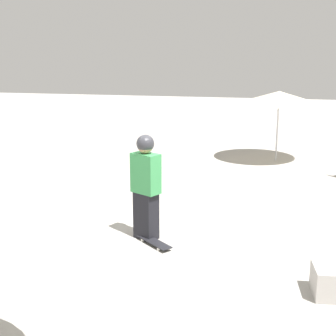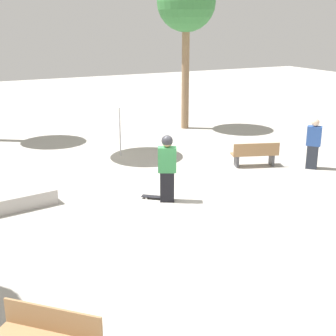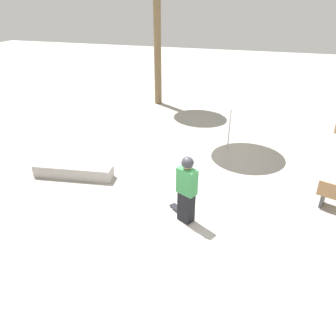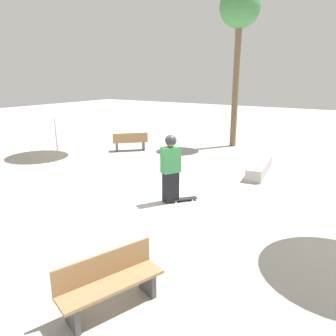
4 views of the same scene
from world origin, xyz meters
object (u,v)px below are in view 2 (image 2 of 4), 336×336
(skater_main, at_px, (167,166))
(shade_umbrella_white, at_px, (119,95))
(bystander_watching, at_px, (313,144))
(concrete_ledge, at_px, (7,204))
(bench_far, at_px, (255,154))
(shade_umbrella_cream, at_px, (287,275))
(palm_tree_far_back, at_px, (186,4))
(skateboard, at_px, (156,197))

(skater_main, xyz_separation_m, shade_umbrella_white, (4.83, -0.48, 1.25))
(bystander_watching, bearing_deg, concrete_ledge, -137.25)
(concrete_ledge, distance_m, bench_far, 8.23)
(skater_main, distance_m, shade_umbrella_white, 5.02)
(shade_umbrella_cream, bearing_deg, shade_umbrella_white, -11.71)
(concrete_ledge, distance_m, shade_umbrella_white, 6.19)
(bystander_watching, bearing_deg, palm_tree_far_back, 143.59)
(skater_main, xyz_separation_m, skateboard, (0.27, 0.23, -0.96))
(shade_umbrella_white, bearing_deg, bystander_watching, -129.71)
(skater_main, bearing_deg, palm_tree_far_back, -94.97)
(concrete_ledge, distance_m, shade_umbrella_cream, 8.81)
(bench_far, bearing_deg, skateboard, -144.46)
(shade_umbrella_cream, xyz_separation_m, palm_tree_far_back, (15.06, -6.86, 3.50))
(bench_far, height_order, bystander_watching, bystander_watching)
(skater_main, height_order, skateboard, skater_main)
(concrete_ledge, height_order, bench_far, bench_far)
(palm_tree_far_back, height_order, bystander_watching, palm_tree_far_back)
(skateboard, bearing_deg, concrete_ledge, 25.54)
(bench_far, distance_m, shade_umbrella_white, 5.25)
(bench_far, xyz_separation_m, palm_tree_far_back, (6.34, -0.72, 5.04))
(shade_umbrella_cream, height_order, bystander_watching, shade_umbrella_cream)
(bystander_watching, bearing_deg, skateboard, -131.03)
(concrete_ledge, height_order, shade_umbrella_white, shade_umbrella_white)
(shade_umbrella_white, height_order, bystander_watching, shade_umbrella_white)
(skateboard, distance_m, shade_umbrella_cream, 7.89)
(skater_main, height_order, bench_far, skater_main)
(bystander_watching, bearing_deg, bench_far, -166.77)
(skater_main, bearing_deg, shade_umbrella_white, -69.02)
(concrete_ledge, xyz_separation_m, bench_far, (0.34, -8.22, 0.22))
(skater_main, relative_size, bystander_watching, 1.09)
(skater_main, relative_size, bench_far, 1.14)
(concrete_ledge, relative_size, shade_umbrella_white, 0.98)
(palm_tree_far_back, bearing_deg, skater_main, 148.39)
(skateboard, xyz_separation_m, shade_umbrella_white, (4.56, -0.71, 2.20))
(shade_umbrella_cream, distance_m, palm_tree_far_back, 16.91)
(shade_umbrella_white, height_order, shade_umbrella_cream, shade_umbrella_white)
(concrete_ledge, relative_size, palm_tree_far_back, 0.39)
(skater_main, xyz_separation_m, bench_far, (1.54, -4.13, -0.59))
(concrete_ledge, bearing_deg, skateboard, -103.51)
(concrete_ledge, relative_size, shade_umbrella_cream, 1.01)
(concrete_ledge, bearing_deg, bench_far, -87.63)
(shade_umbrella_cream, relative_size, bystander_watching, 1.52)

